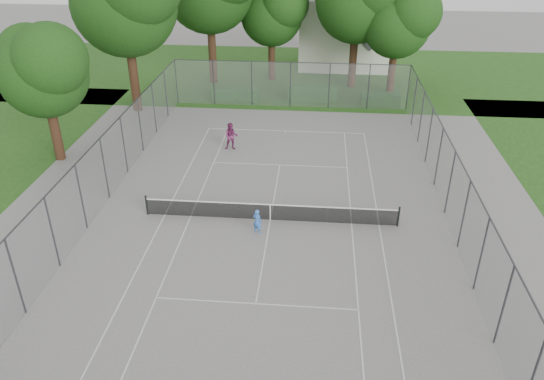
# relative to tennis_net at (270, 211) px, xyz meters

# --- Properties ---
(ground) EXTENTS (120.00, 120.00, 0.00)m
(ground) POSITION_rel_tennis_net_xyz_m (0.00, 0.00, -0.51)
(ground) COLOR slate
(ground) RESTS_ON ground
(grass_far) EXTENTS (60.00, 20.00, 0.00)m
(grass_far) POSITION_rel_tennis_net_xyz_m (0.00, 26.00, -0.51)
(grass_far) COLOR #204A15
(grass_far) RESTS_ON ground
(court_markings) EXTENTS (11.03, 23.83, 0.01)m
(court_markings) POSITION_rel_tennis_net_xyz_m (0.00, 0.00, -0.50)
(court_markings) COLOR silver
(court_markings) RESTS_ON ground
(tennis_net) EXTENTS (12.87, 0.10, 1.10)m
(tennis_net) POSITION_rel_tennis_net_xyz_m (0.00, 0.00, 0.00)
(tennis_net) COLOR black
(tennis_net) RESTS_ON ground
(perimeter_fence) EXTENTS (18.08, 34.08, 3.52)m
(perimeter_fence) POSITION_rel_tennis_net_xyz_m (0.00, 0.00, 1.30)
(perimeter_fence) COLOR #38383D
(perimeter_fence) RESTS_ON ground
(tree_far_midleft) EXTENTS (6.14, 5.61, 8.83)m
(tree_far_midleft) POSITION_rel_tennis_net_xyz_m (-2.02, 24.10, 5.55)
(tree_far_midleft) COLOR #321D12
(tree_far_midleft) RESTS_ON ground
(tree_far_right) EXTENTS (6.18, 5.64, 8.88)m
(tree_far_right) POSITION_rel_tennis_net_xyz_m (8.25, 20.95, 5.59)
(tree_far_right) COLOR #321D12
(tree_far_right) RESTS_ON ground
(tree_side_front) EXTENTS (5.97, 5.45, 8.57)m
(tree_side_front) POSITION_rel_tennis_net_xyz_m (-13.74, 6.04, 5.38)
(tree_side_front) COLOR #321D12
(tree_side_front) RESTS_ON ground
(hedge_left) EXTENTS (3.79, 1.14, 0.95)m
(hedge_left) POSITION_rel_tennis_net_xyz_m (-4.49, 18.24, -0.04)
(hedge_left) COLOR #1C4A18
(hedge_left) RESTS_ON ground
(hedge_mid) EXTENTS (3.91, 1.12, 1.23)m
(hedge_mid) POSITION_rel_tennis_net_xyz_m (1.73, 18.56, 0.10)
(hedge_mid) COLOR #1C4A18
(hedge_mid) RESTS_ON ground
(hedge_right) EXTENTS (3.03, 1.11, 0.91)m
(hedge_right) POSITION_rel_tennis_net_xyz_m (7.11, 18.02, -0.06)
(hedge_right) COLOR #1C4A18
(hedge_right) RESTS_ON ground
(house) EXTENTS (8.61, 6.67, 10.72)m
(house) POSITION_rel_tennis_net_xyz_m (4.52, 29.44, 3.80)
(house) COLOR white
(house) RESTS_ON ground
(girl_player) EXTENTS (0.56, 0.48, 1.29)m
(girl_player) POSITION_rel_tennis_net_xyz_m (-0.52, -1.20, 0.14)
(girl_player) COLOR #3975D6
(girl_player) RESTS_ON ground
(woman_player) EXTENTS (0.95, 0.78, 1.81)m
(woman_player) POSITION_rel_tennis_net_xyz_m (-3.32, 8.48, 0.39)
(woman_player) COLOR #712555
(woman_player) RESTS_ON ground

